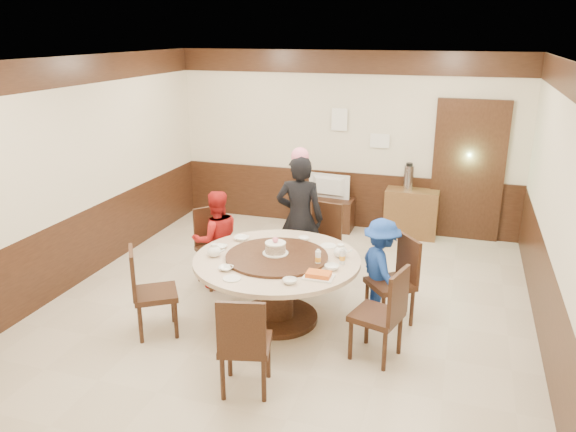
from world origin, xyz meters
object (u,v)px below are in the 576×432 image
(tv_stand, at_px, (327,213))
(banquet_table, at_px, (277,276))
(television, at_px, (328,187))
(side_cabinet, at_px, (411,213))
(person_blue, at_px, (381,268))
(shrimp_platter, at_px, (319,275))
(birthday_cake, at_px, (275,248))
(thermos, at_px, (409,178))
(person_red, at_px, (217,240))
(person_standing, at_px, (300,219))

(tv_stand, bearing_deg, banquet_table, -86.28)
(television, distance_m, side_cabinet, 1.37)
(person_blue, height_order, tv_stand, person_blue)
(banquet_table, relative_size, shrimp_platter, 6.03)
(banquet_table, relative_size, birthday_cake, 6.47)
(person_blue, xyz_separation_m, side_cabinet, (0.07, 2.73, -0.20))
(television, bearing_deg, person_blue, 121.39)
(person_blue, distance_m, side_cabinet, 2.73)
(banquet_table, distance_m, person_blue, 1.16)
(person_blue, relative_size, side_cabinet, 1.43)
(television, xyz_separation_m, thermos, (1.26, 0.03, 0.24))
(person_blue, bearing_deg, thermos, -33.89)
(shrimp_platter, bearing_deg, person_red, 148.01)
(person_red, bearing_deg, person_blue, 139.34)
(shrimp_platter, bearing_deg, birthday_cake, 145.38)
(birthday_cake, xyz_separation_m, thermos, (1.09, 3.14, 0.09))
(shrimp_platter, height_order, side_cabinet, shrimp_platter)
(person_standing, xyz_separation_m, shrimp_platter, (0.64, -1.49, -0.05))
(banquet_table, height_order, television, television)
(tv_stand, relative_size, side_cabinet, 1.06)
(tv_stand, bearing_deg, side_cabinet, 1.29)
(birthday_cake, height_order, shrimp_platter, birthday_cake)
(banquet_table, distance_m, shrimp_platter, 0.71)
(person_red, bearing_deg, television, -143.78)
(thermos, bearing_deg, person_standing, -118.75)
(birthday_cake, distance_m, shrimp_platter, 0.72)
(side_cabinet, bearing_deg, thermos, 180.00)
(birthday_cake, relative_size, side_cabinet, 0.35)
(shrimp_platter, distance_m, thermos, 3.59)
(person_red, distance_m, side_cabinet, 3.35)
(banquet_table, height_order, person_red, person_red)
(person_blue, bearing_deg, television, -8.88)
(banquet_table, bearing_deg, birthday_cake, 125.25)
(birthday_cake, bearing_deg, person_blue, 20.81)
(person_red, height_order, television, person_red)
(side_cabinet, bearing_deg, person_standing, -120.35)
(person_standing, xyz_separation_m, person_red, (-0.92, -0.52, -0.20))
(person_blue, relative_size, shrimp_platter, 3.82)
(tv_stand, height_order, side_cabinet, side_cabinet)
(person_standing, relative_size, side_cabinet, 2.06)
(person_standing, bearing_deg, television, -94.28)
(banquet_table, xyz_separation_m, television, (-0.20, 3.15, 0.16))
(shrimp_platter, bearing_deg, thermos, 82.09)
(side_cabinet, relative_size, thermos, 2.11)
(person_blue, relative_size, birthday_cake, 4.10)
(person_standing, height_order, person_red, person_standing)
(television, bearing_deg, banquet_table, 99.89)
(person_red, distance_m, shrimp_platter, 1.84)
(birthday_cake, xyz_separation_m, side_cabinet, (1.16, 3.14, -0.47))
(banquet_table, relative_size, person_blue, 1.58)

